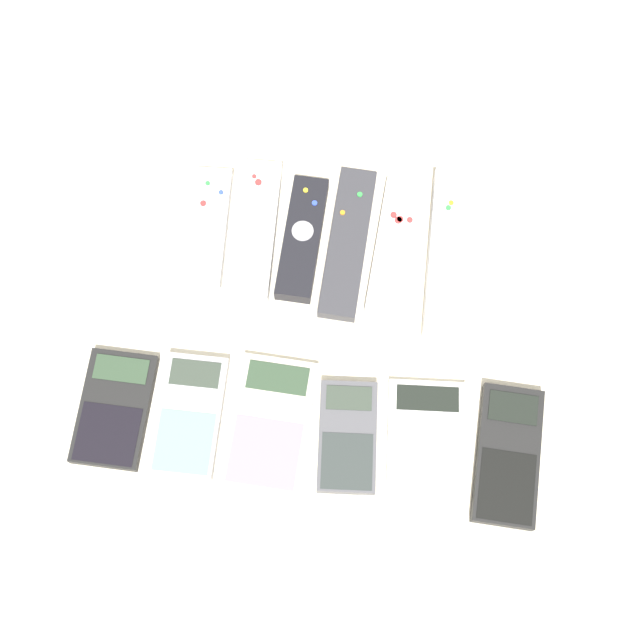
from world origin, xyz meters
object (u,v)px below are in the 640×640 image
at_px(calculator_2, 270,423).
at_px(calculator_4, 427,438).
at_px(remote_0, 208,228).
at_px(calculator_0, 115,409).
at_px(remote_3, 348,243).
at_px(calculator_1, 190,415).
at_px(remote_1, 256,231).
at_px(calculator_5, 508,455).
at_px(remote_2, 302,239).
at_px(calculator_3, 348,437).
at_px(remote_5, 450,253).
at_px(remote_4, 397,248).

distance_m(calculator_2, calculator_4, 0.18).
relative_size(remote_0, calculator_0, 1.17).
distance_m(remote_3, calculator_1, 0.28).
bearing_deg(calculator_4, calculator_2, 177.22).
distance_m(calculator_0, calculator_4, 0.36).
xyz_separation_m(remote_1, calculator_5, (0.32, -0.24, -0.00)).
bearing_deg(remote_2, calculator_3, -69.38).
distance_m(remote_0, calculator_2, 0.25).
xyz_separation_m(calculator_1, calculator_3, (0.18, -0.01, 0.00)).
bearing_deg(calculator_5, calculator_1, -178.69).
distance_m(remote_5, calculator_3, 0.26).
height_order(calculator_0, calculator_5, calculator_5).
distance_m(calculator_1, calculator_2, 0.09).
xyz_separation_m(remote_1, calculator_4, (0.23, -0.23, -0.01)).
distance_m(remote_1, calculator_3, 0.28).
xyz_separation_m(remote_5, calculator_0, (-0.37, -0.23, -0.01)).
xyz_separation_m(remote_0, remote_2, (0.12, -0.00, 0.00)).
distance_m(calculator_1, calculator_4, 0.27).
relative_size(calculator_0, calculator_4, 0.98).
height_order(remote_4, calculator_0, remote_4).
height_order(calculator_2, calculator_3, calculator_3).
bearing_deg(calculator_5, remote_5, 111.06).
bearing_deg(calculator_1, remote_2, 66.23).
bearing_deg(calculator_3, calculator_5, -4.25).
xyz_separation_m(calculator_3, calculator_5, (0.18, -0.00, -0.00)).
height_order(calculator_0, calculator_1, calculator_1).
height_order(remote_1, remote_3, remote_1).
xyz_separation_m(remote_4, remote_5, (0.06, -0.00, 0.00)).
xyz_separation_m(remote_0, calculator_2, (0.11, -0.23, -0.00)).
bearing_deg(remote_3, calculator_4, -61.05).
bearing_deg(calculator_5, remote_3, 132.87).
bearing_deg(remote_0, remote_5, -2.83).
bearing_deg(calculator_0, remote_0, 73.79).
bearing_deg(calculator_3, remote_3, 91.78).
relative_size(calculator_0, calculator_5, 0.85).
bearing_deg(remote_2, calculator_4, -51.32).
bearing_deg(calculator_3, calculator_1, 174.56).
bearing_deg(remote_0, remote_2, -3.06).
distance_m(remote_3, calculator_3, 0.24).
xyz_separation_m(remote_2, calculator_3, (0.08, -0.24, -0.00)).
xyz_separation_m(remote_2, calculator_2, (-0.01, -0.23, -0.00)).
bearing_deg(calculator_2, calculator_1, -176.22).
distance_m(remote_0, calculator_5, 0.45).
height_order(calculator_3, calculator_4, calculator_3).
xyz_separation_m(calculator_1, calculator_5, (0.36, -0.01, -0.00)).
xyz_separation_m(calculator_0, calculator_2, (0.18, 0.00, -0.00)).
bearing_deg(remote_0, remote_3, -2.55).
distance_m(remote_0, remote_5, 0.30).
distance_m(remote_5, calculator_1, 0.37).
distance_m(calculator_0, calculator_3, 0.27).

